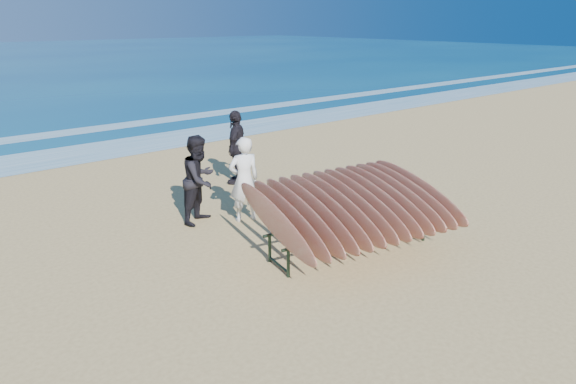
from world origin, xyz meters
The scene contains 7 objects.
ground centered at (0.00, 0.00, 0.00)m, with size 120.00×120.00×0.00m, color tan.
foam_near centered at (0.00, 10.00, 0.01)m, with size 160.00×160.00×0.00m, color white.
foam_far centered at (0.00, 13.50, 0.01)m, with size 160.00×160.00×0.00m, color white.
surfboard_rack centered at (0.53, -0.33, 0.88)m, with size 3.58×3.19×1.41m.
person_white centered at (-0.07, 2.13, 0.89)m, with size 0.65×0.43×1.78m, color white.
person_dark_a centered at (-0.80, 2.66, 0.91)m, with size 0.89×0.69×1.83m, color black.
person_dark_b centered at (1.28, 4.37, 0.94)m, with size 1.10×0.46×1.87m, color black.
Camera 1 is at (-5.77, -6.17, 4.01)m, focal length 32.00 mm.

